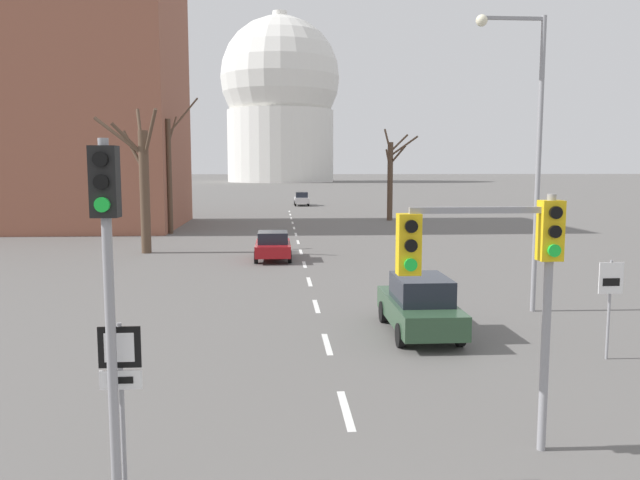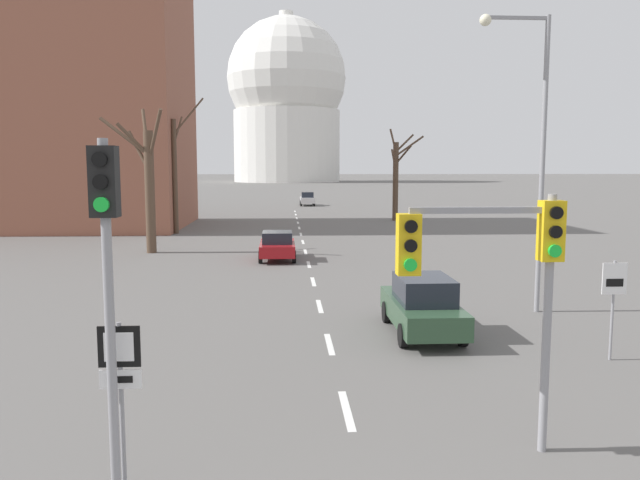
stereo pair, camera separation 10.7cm
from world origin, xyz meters
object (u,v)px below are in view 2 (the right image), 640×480
(speed_limit_sign, at_px, (614,293))
(sedan_mid_centre, at_px, (277,245))
(traffic_signal_near_left, at_px, (107,251))
(traffic_signal_near_right, at_px, (498,259))
(route_sign_post, at_px, (120,376))
(street_lamp_right, at_px, (532,136))
(sedan_near_right, at_px, (422,305))
(sedan_near_left, at_px, (307,199))

(speed_limit_sign, bearing_deg, sedan_mid_centre, 115.87)
(traffic_signal_near_left, bearing_deg, speed_limit_sign, 28.74)
(traffic_signal_near_left, height_order, traffic_signal_near_right, traffic_signal_near_left)
(route_sign_post, relative_size, street_lamp_right, 0.26)
(traffic_signal_near_right, xyz_separation_m, sedan_mid_centre, (-3.71, 21.54, -2.46))
(sedan_near_right, bearing_deg, traffic_signal_near_left, -127.18)
(traffic_signal_near_left, relative_size, speed_limit_sign, 2.07)
(speed_limit_sign, distance_m, sedan_mid_centre, 18.79)
(traffic_signal_near_right, xyz_separation_m, street_lamp_right, (4.39, 9.72, 2.42))
(traffic_signal_near_left, height_order, speed_limit_sign, traffic_signal_near_left)
(street_lamp_right, bearing_deg, sedan_mid_centre, 124.40)
(traffic_signal_near_right, bearing_deg, speed_limit_sign, 46.05)
(traffic_signal_near_right, relative_size, route_sign_post, 1.72)
(sedan_near_left, bearing_deg, route_sign_post, -94.49)
(route_sign_post, distance_m, street_lamp_right, 15.09)
(route_sign_post, bearing_deg, sedan_near_right, 52.24)
(street_lamp_right, xyz_separation_m, sedan_mid_centre, (-8.09, 11.82, -4.88))
(sedan_near_left, bearing_deg, speed_limit_sign, -85.32)
(traffic_signal_near_left, bearing_deg, street_lamp_right, 46.44)
(route_sign_post, xyz_separation_m, sedan_near_left, (5.22, 66.50, -0.84))
(traffic_signal_near_right, xyz_separation_m, speed_limit_sign, (4.48, 4.65, -1.55))
(speed_limit_sign, xyz_separation_m, sedan_near_right, (-4.02, 2.61, -0.83))
(traffic_signal_near_left, xyz_separation_m, street_lamp_right, (10.18, 10.70, 2.10))
(street_lamp_right, bearing_deg, sedan_near_right, -147.90)
(traffic_signal_near_left, xyz_separation_m, speed_limit_sign, (10.27, 5.63, -1.86))
(sedan_near_left, distance_m, sedan_near_right, 58.51)
(sedan_mid_centre, bearing_deg, street_lamp_right, -55.60)
(sedan_near_left, bearing_deg, sedan_mid_centre, -94.13)
(street_lamp_right, relative_size, sedan_mid_centre, 2.44)
(route_sign_post, xyz_separation_m, street_lamp_right, (10.13, 10.47, 3.94))
(traffic_signal_near_right, xyz_separation_m, sedan_near_right, (0.46, 7.26, -2.38))
(street_lamp_right, xyz_separation_m, sedan_near_left, (-4.90, 56.04, -4.78))
(street_lamp_right, height_order, sedan_mid_centre, street_lamp_right)
(sedan_near_left, bearing_deg, traffic_signal_near_left, -94.52)
(sedan_near_left, xyz_separation_m, sedan_near_right, (0.98, -58.50, -0.01))
(route_sign_post, relative_size, sedan_near_right, 0.57)
(traffic_signal_near_right, relative_size, sedan_near_left, 1.00)
(street_lamp_right, distance_m, sedan_near_right, 6.67)
(traffic_signal_near_right, distance_m, sedan_mid_centre, 21.99)
(traffic_signal_near_left, distance_m, sedan_near_left, 67.00)
(traffic_signal_near_right, height_order, sedan_near_left, traffic_signal_near_right)
(sedan_near_right, bearing_deg, sedan_near_left, 90.95)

